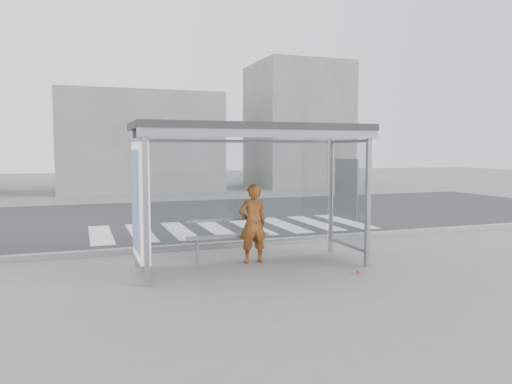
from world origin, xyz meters
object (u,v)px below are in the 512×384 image
Objects in this scene: bus_shelter at (232,159)px; bench at (228,236)px; soda_can at (358,272)px; person at (253,224)px.

bus_shelter is 1.58m from bench.
soda_can is at bearing -30.22° from bus_shelter.
soda_can is at bearing -41.61° from bench.
bench reaches higher than soda_can.
person is 2.15m from soda_can.
person is (0.49, 0.25, -1.23)m from bus_shelter.
person is 13.66× the size of soda_can.
bus_shelter is 3.00m from soda_can.
person is at bearing -34.51° from bench.
bench is at bearing 80.64° from bus_shelter.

